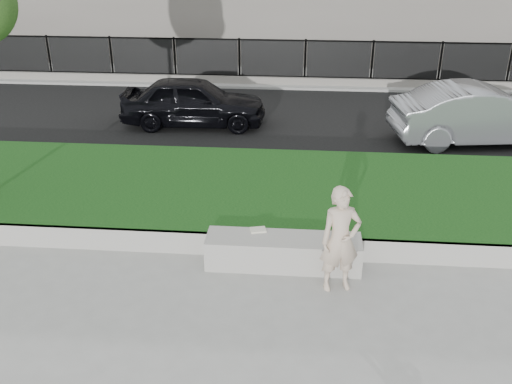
# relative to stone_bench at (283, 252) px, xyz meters

# --- Properties ---
(ground) EXTENTS (90.00, 90.00, 0.00)m
(ground) POSITION_rel_stone_bench_xyz_m (-1.36, -0.80, -0.25)
(ground) COLOR gray
(ground) RESTS_ON ground
(grass_bank) EXTENTS (34.00, 4.00, 0.40)m
(grass_bank) POSITION_rel_stone_bench_xyz_m (-1.36, 2.20, -0.05)
(grass_bank) COLOR black
(grass_bank) RESTS_ON ground
(grass_kerb) EXTENTS (34.00, 0.08, 0.40)m
(grass_kerb) POSITION_rel_stone_bench_xyz_m (-1.36, 0.24, -0.05)
(grass_kerb) COLOR #99978F
(grass_kerb) RESTS_ON ground
(street) EXTENTS (34.00, 7.00, 0.04)m
(street) POSITION_rel_stone_bench_xyz_m (-1.36, 7.70, -0.23)
(street) COLOR black
(street) RESTS_ON ground
(far_pavement) EXTENTS (34.00, 3.00, 0.12)m
(far_pavement) POSITION_rel_stone_bench_xyz_m (-1.36, 12.20, -0.19)
(far_pavement) COLOR gray
(far_pavement) RESTS_ON ground
(iron_fence) EXTENTS (32.00, 0.30, 1.50)m
(iron_fence) POSITION_rel_stone_bench_xyz_m (-1.36, 11.20, 0.29)
(iron_fence) COLOR slate
(iron_fence) RESTS_ON far_pavement
(stone_bench) EXTENTS (2.47, 0.62, 0.50)m
(stone_bench) POSITION_rel_stone_bench_xyz_m (0.00, 0.00, 0.00)
(stone_bench) COLOR #99978F
(stone_bench) RESTS_ON ground
(man) EXTENTS (0.68, 0.54, 1.66)m
(man) POSITION_rel_stone_bench_xyz_m (0.85, -0.55, 0.58)
(man) COLOR beige
(man) RESTS_ON ground
(book) EXTENTS (0.29, 0.24, 0.03)m
(book) POSITION_rel_stone_bench_xyz_m (-0.42, 0.20, 0.27)
(book) COLOR silver
(book) RESTS_ON stone_bench
(car_dark) EXTENTS (3.91, 1.69, 1.31)m
(car_dark) POSITION_rel_stone_bench_xyz_m (-2.71, 6.84, 0.45)
(car_dark) COLOR black
(car_dark) RESTS_ON street
(car_silver) EXTENTS (4.55, 2.16, 1.44)m
(car_silver) POSITION_rel_stone_bench_xyz_m (4.64, 6.11, 0.51)
(car_silver) COLOR gray
(car_silver) RESTS_ON street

